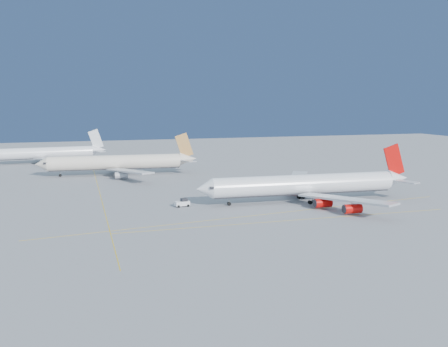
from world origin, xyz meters
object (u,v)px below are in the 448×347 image
airliner_etihad (119,162)px  airliner_third (44,153)px  pushback_tug (182,203)px  airliner_virgin (308,185)px

airliner_etihad → airliner_third: size_ratio=1.08×
airliner_etihad → pushback_tug: bearing=-76.2°
pushback_tug → airliner_etihad: bearing=91.3°
airliner_virgin → pushback_tug: airliner_virgin is taller
airliner_virgin → pushback_tug: (-37.70, 3.36, -3.98)m
airliner_third → airliner_virgin: bearing=-60.4°
airliner_etihad → pushback_tug: size_ratio=14.49×
airliner_third → pushback_tug: bearing=-74.2°
airliner_virgin → airliner_etihad: size_ratio=1.06×
pushback_tug → airliner_third: bearing=101.8°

